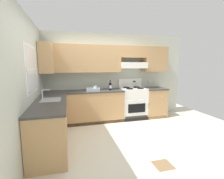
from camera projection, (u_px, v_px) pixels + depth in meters
name	position (u px, v px, depth m)	size (l,w,h in m)	color
ground_plane	(111.00, 139.00, 3.71)	(7.04, 7.04, 0.00)	beige
floor_accent_tile	(163.00, 165.00, 2.73)	(0.30, 0.30, 0.01)	olive
wall_back	(111.00, 70.00, 5.05)	(4.68, 0.57, 2.55)	beige
wall_left	(31.00, 79.00, 3.32)	(0.47, 4.00, 2.55)	beige
counter_back_run	(102.00, 106.00, 4.84)	(3.60, 0.65, 0.91)	tan
counter_left_run	(51.00, 124.00, 3.32)	(0.63, 1.91, 1.13)	tan
stove	(133.00, 103.00, 5.10)	(0.76, 0.62, 1.20)	white
wine_bottle	(110.00, 86.00, 4.77)	(0.08, 0.08, 0.31)	black
bowl	(93.00, 90.00, 4.63)	(0.35, 0.27, 0.08)	#9EADB7
paper_towel_roll	(95.00, 88.00, 4.79)	(0.12, 0.12, 0.12)	white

